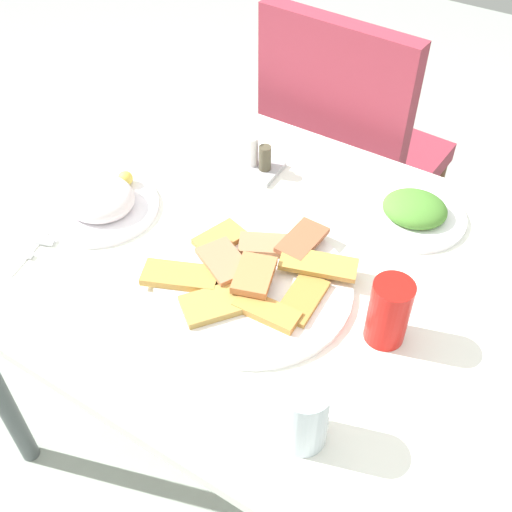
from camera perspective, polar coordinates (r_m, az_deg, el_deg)
ground_plane at (r=1.72m, az=0.10°, el=-16.69°), size 6.00×6.00×0.00m
dining_table at (r=1.21m, az=0.13°, el=-2.54°), size 1.08×0.81×0.71m
dining_chair at (r=1.72m, az=8.32°, el=9.71°), size 0.44×0.45×0.93m
pide_platter at (r=1.09m, az=-0.34°, el=-2.37°), size 0.36×0.35×0.04m
salad_plate_greens at (r=1.27m, az=-14.18°, el=4.98°), size 0.23×0.23×0.07m
salad_plate_rice at (r=1.25m, az=14.34°, el=4.00°), size 0.21×0.21×0.05m
soda_can at (r=1.00m, az=12.11°, el=-5.05°), size 0.09×0.09×0.12m
drinking_glass at (r=0.88m, az=4.45°, el=-14.30°), size 0.07×0.07×0.12m
paper_napkin at (r=1.27m, az=-22.41°, el=1.07°), size 0.17×0.17×0.00m
spoon at (r=1.27m, az=-21.87°, el=1.68°), size 0.18×0.09×0.00m
condiment_caddy at (r=1.33m, az=0.21°, el=8.64°), size 0.09×0.09×0.08m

